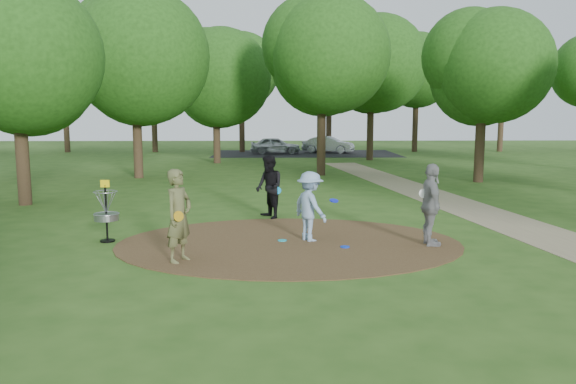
{
  "coord_description": "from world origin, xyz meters",
  "views": [
    {
      "loc": [
        -0.33,
        -13.39,
        3.18
      ],
      "look_at": [
        0.0,
        1.2,
        1.1
      ],
      "focal_mm": 35.0,
      "sensor_mm": 36.0,
      "label": 1
    }
  ],
  "objects": [
    {
      "name": "dirt_clearing",
      "position": [
        0.0,
        0.0,
        0.01
      ],
      "size": [
        8.4,
        8.4,
        0.02
      ],
      "primitive_type": "cylinder",
      "color": "#47301C",
      "rests_on": "ground"
    },
    {
      "name": "disc_ground_cyan",
      "position": [
        -0.17,
        0.2,
        0.03
      ],
      "size": [
        0.22,
        0.22,
        0.02
      ],
      "primitive_type": "cylinder",
      "color": "#19B3CE",
      "rests_on": "dirt_clearing"
    },
    {
      "name": "player_walking_with_disc",
      "position": [
        -0.52,
        3.3,
        0.96
      ],
      "size": [
        1.07,
        1.16,
        1.92
      ],
      "color": "black",
      "rests_on": "ground"
    },
    {
      "name": "player_observer_with_disc",
      "position": [
        -2.38,
        -1.65,
        1.0
      ],
      "size": [
        0.76,
        0.87,
        2.0
      ],
      "color": "brown",
      "rests_on": "ground"
    },
    {
      "name": "disc_ground_blue",
      "position": [
        1.31,
        -0.5,
        0.03
      ],
      "size": [
        0.22,
        0.22,
        0.02
      ],
      "primitive_type": "cylinder",
      "color": "#0E38F1",
      "rests_on": "dirt_clearing"
    },
    {
      "name": "player_throwing_with_disc",
      "position": [
        0.52,
        0.26,
        0.87
      ],
      "size": [
        1.32,
        1.29,
        1.74
      ],
      "color": "#8AA9CE",
      "rests_on": "ground"
    },
    {
      "name": "ground",
      "position": [
        0.0,
        0.0,
        0.0
      ],
      "size": [
        100.0,
        100.0,
        0.0
      ],
      "primitive_type": "plane",
      "color": "#2D5119",
      "rests_on": "ground"
    },
    {
      "name": "footpath",
      "position": [
        6.5,
        2.0,
        0.01
      ],
      "size": [
        7.55,
        39.89,
        0.01
      ],
      "primitive_type": "cube",
      "rotation": [
        0.0,
        0.0,
        0.14
      ],
      "color": "#8C7A5B",
      "rests_on": "ground"
    },
    {
      "name": "disc_golf_basket",
      "position": [
        -4.5,
        0.3,
        0.87
      ],
      "size": [
        0.63,
        0.63,
        1.54
      ],
      "color": "black",
      "rests_on": "ground"
    },
    {
      "name": "car_right",
      "position": [
        3.83,
        30.51,
        0.66
      ],
      "size": [
        4.22,
        2.63,
        1.31
      ],
      "primitive_type": "imported",
      "rotation": [
        0.0,
        0.0,
        1.23
      ],
      "color": "#ABAFB3",
      "rests_on": "ground"
    },
    {
      "name": "parking_lot",
      "position": [
        2.0,
        30.0,
        0.0
      ],
      "size": [
        14.0,
        8.0,
        0.01
      ],
      "primitive_type": "cube",
      "color": "black",
      "rests_on": "ground"
    },
    {
      "name": "tree_ring",
      "position": [
        2.47,
        10.32,
        5.33
      ],
      "size": [
        37.16,
        45.38,
        9.31
      ],
      "color": "#332316",
      "rests_on": "ground"
    },
    {
      "name": "player_waiting_with_disc",
      "position": [
        3.37,
        -0.31,
        0.99
      ],
      "size": [
        0.54,
        1.17,
        1.98
      ],
      "color": "gray",
      "rests_on": "ground"
    },
    {
      "name": "car_left",
      "position": [
        -0.31,
        29.68,
        0.65
      ],
      "size": [
        3.83,
        1.57,
        1.3
      ],
      "primitive_type": "imported",
      "rotation": [
        0.0,
        0.0,
        1.58
      ],
      "color": "#ABAEB3",
      "rests_on": "ground"
    }
  ]
}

